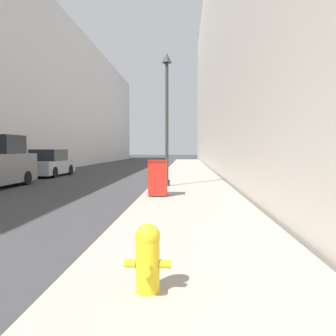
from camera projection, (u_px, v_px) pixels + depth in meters
sidewalk_right at (189, 175)px, 20.20m from camera, size 3.31×60.00×0.12m
building_left_glass at (2, 93)px, 28.71m from camera, size 12.00×60.00×13.19m
building_right_stone at (282, 52)px, 27.20m from camera, size 12.00×60.00×19.43m
fire_hydrant at (148, 256)px, 3.43m from camera, size 0.49×0.38×0.72m
trash_bin at (158, 177)px, 10.59m from camera, size 0.60×0.64×1.16m
lamppost at (167, 105)px, 13.31m from camera, size 0.39×0.39×5.39m
parked_sedan_near at (49, 164)px, 20.04m from camera, size 1.85×4.24×1.63m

